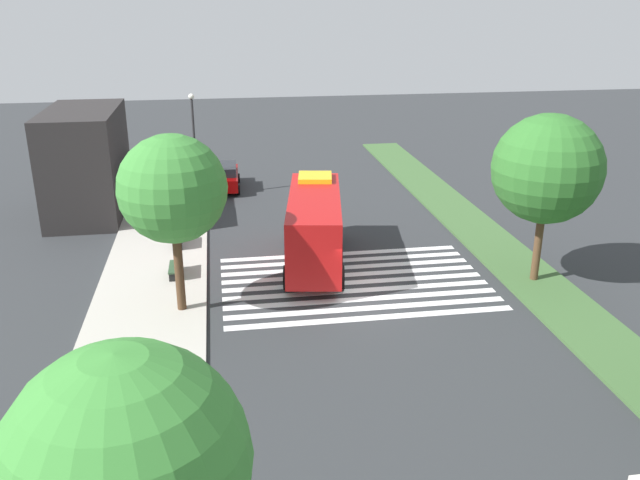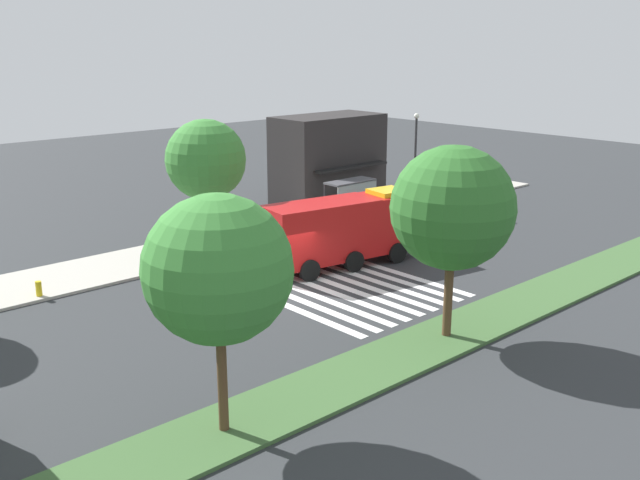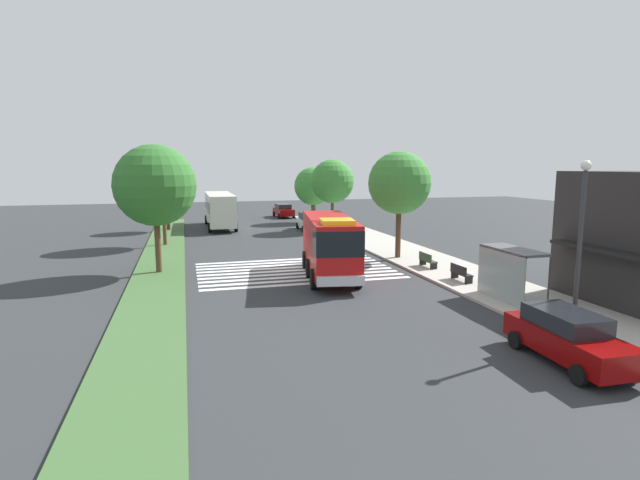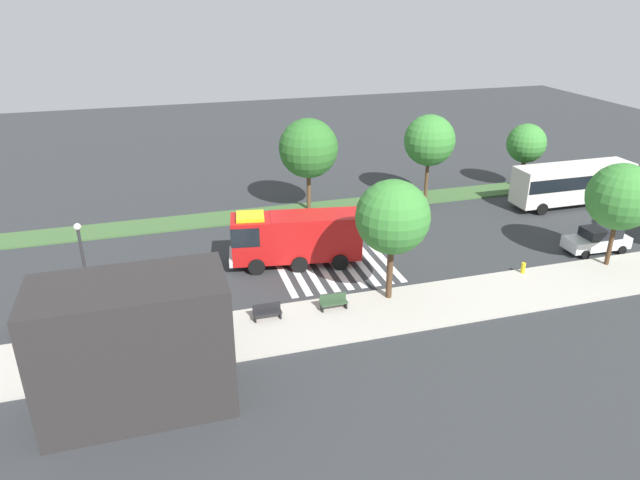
# 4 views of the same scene
# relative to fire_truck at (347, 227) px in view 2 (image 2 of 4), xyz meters

# --- Properties ---
(ground_plane) EXTENTS (120.00, 120.00, 0.00)m
(ground_plane) POSITION_rel_fire_truck_xyz_m (-4.18, -1.44, -2.06)
(ground_plane) COLOR #2D3033
(sidewalk) EXTENTS (60.00, 4.86, 0.14)m
(sidewalk) POSITION_rel_fire_truck_xyz_m (-4.18, 7.70, -1.99)
(sidewalk) COLOR #ADA89E
(sidewalk) RESTS_ON ground_plane
(median_strip) EXTENTS (60.00, 3.00, 0.14)m
(median_strip) POSITION_rel_fire_truck_xyz_m (-4.18, -9.65, -1.99)
(median_strip) COLOR #3D6033
(median_strip) RESTS_ON ground_plane
(crosswalk) EXTENTS (7.65, 12.08, 0.01)m
(crosswalk) POSITION_rel_fire_truck_xyz_m (-2.67, -1.44, -2.05)
(crosswalk) COLOR silver
(crosswalk) RESTS_ON ground_plane
(fire_truck) EXTENTS (9.04, 3.79, 3.75)m
(fire_truck) POSITION_rel_fire_truck_xyz_m (0.00, 0.00, 0.00)
(fire_truck) COLOR #B71414
(fire_truck) RESTS_ON ground_plane
(parked_car_east) EXTENTS (4.72, 2.16, 1.73)m
(parked_car_east) POSITION_rel_fire_truck_xyz_m (13.91, 4.07, -1.16)
(parked_car_east) COLOR #720505
(parked_car_east) RESTS_ON ground_plane
(bus_stop_shelter) EXTENTS (3.50, 1.40, 2.46)m
(bus_stop_shelter) POSITION_rel_fire_truck_xyz_m (7.09, 6.64, -0.17)
(bus_stop_shelter) COLOR #4C4C51
(bus_stop_shelter) RESTS_ON sidewalk
(bench_near_shelter) EXTENTS (1.60, 0.50, 0.90)m
(bench_near_shelter) POSITION_rel_fire_truck_xyz_m (3.09, 6.66, -1.47)
(bench_near_shelter) COLOR black
(bench_near_shelter) RESTS_ON sidewalk
(bench_west_of_shelter) EXTENTS (1.60, 0.50, 0.90)m
(bench_west_of_shelter) POSITION_rel_fire_truck_xyz_m (-0.82, 6.66, -1.47)
(bench_west_of_shelter) COLOR #2D472D
(bench_west_of_shelter) RESTS_ON sidewalk
(street_lamp) EXTENTS (0.36, 0.36, 6.54)m
(street_lamp) POSITION_rel_fire_truck_xyz_m (12.22, 5.87, 1.92)
(street_lamp) COLOR #2D2D30
(street_lamp) RESTS_ON sidewalk
(storefront_building) EXTENTS (8.10, 4.85, 6.23)m
(storefront_building) POSITION_rel_fire_truck_xyz_m (9.94, 12.15, 1.06)
(storefront_building) COLOR #282626
(storefront_building) RESTS_ON ground_plane
(sidewalk_tree_center) EXTENTS (4.31, 4.31, 7.34)m
(sidewalk_tree_center) POSITION_rel_fire_truck_xyz_m (-4.43, 6.27, 3.25)
(sidewalk_tree_center) COLOR #47301E
(sidewalk_tree_center) RESTS_ON sidewalk
(median_tree_west) EXTENTS (4.38, 4.38, 7.28)m
(median_tree_west) POSITION_rel_fire_truck_xyz_m (-14.61, -9.65, 3.16)
(median_tree_west) COLOR #513823
(median_tree_west) RESTS_ON median_strip
(median_tree_center) EXTENTS (4.81, 4.81, 7.61)m
(median_tree_center) POSITION_rel_fire_truck_xyz_m (-3.85, -9.65, 3.27)
(median_tree_center) COLOR #513823
(median_tree_center) RESTS_ON median_strip
(fire_hydrant) EXTENTS (0.28, 0.28, 0.70)m
(fire_hydrant) POSITION_rel_fire_truck_xyz_m (-14.11, 5.77, -1.57)
(fire_hydrant) COLOR gold
(fire_hydrant) RESTS_ON sidewalk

